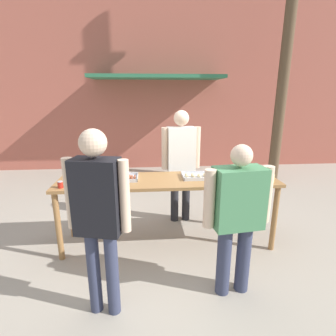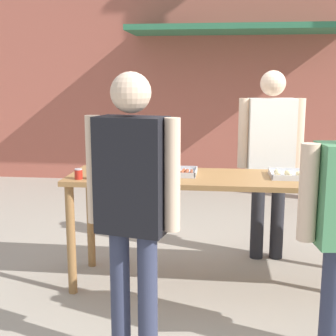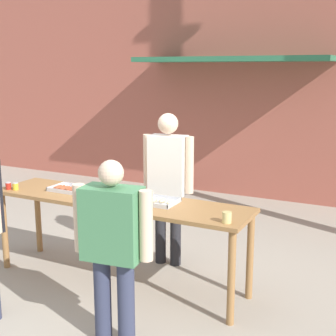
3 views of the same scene
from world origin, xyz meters
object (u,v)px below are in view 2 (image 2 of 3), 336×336
at_px(condiment_jar_ketchup, 90,174).
at_px(food_tray_buns, 297,175).
at_px(person_customer_holding_hotdog, 132,196).
at_px(condiment_jar_mustard, 79,174).
at_px(food_tray_sausages, 168,172).
at_px(person_server_behind_table, 270,149).

bearing_deg(condiment_jar_ketchup, food_tray_buns, 9.01).
xyz_separation_m(food_tray_buns, person_customer_holding_hotdog, (-1.10, -1.19, 0.10)).
bearing_deg(condiment_jar_mustard, food_tray_sausages, 22.30).
height_order(condiment_jar_ketchup, person_customer_holding_hotdog, person_customer_holding_hotdog).
bearing_deg(food_tray_sausages, condiment_jar_mustard, -157.70).
height_order(food_tray_sausages, person_customer_holding_hotdog, person_customer_holding_hotdog).
bearing_deg(person_server_behind_table, food_tray_sausages, -150.02).
bearing_deg(condiment_jar_ketchup, condiment_jar_mustard, -167.41).
distance_m(food_tray_buns, person_server_behind_table, 0.66).
xyz_separation_m(food_tray_sausages, person_server_behind_table, (0.88, 0.63, 0.12)).
relative_size(food_tray_sausages, person_customer_holding_hotdog, 0.27).
bearing_deg(person_server_behind_table, person_customer_holding_hotdog, -122.98).
relative_size(food_tray_buns, person_customer_holding_hotdog, 0.26).
distance_m(food_tray_sausages, condiment_jar_ketchup, 0.63).
relative_size(condiment_jar_mustard, person_server_behind_table, 0.05).
distance_m(food_tray_sausages, person_server_behind_table, 1.09).
distance_m(food_tray_buns, person_customer_holding_hotdog, 1.62).
xyz_separation_m(food_tray_sausages, condiment_jar_mustard, (-0.67, -0.27, 0.03)).
xyz_separation_m(food_tray_sausages, person_customer_holding_hotdog, (-0.06, -1.19, 0.10)).
xyz_separation_m(food_tray_sausages, food_tray_buns, (1.04, 0.00, 0.00)).
bearing_deg(person_customer_holding_hotdog, condiment_jar_ketchup, -48.66).
relative_size(food_tray_buns, condiment_jar_ketchup, 5.51).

